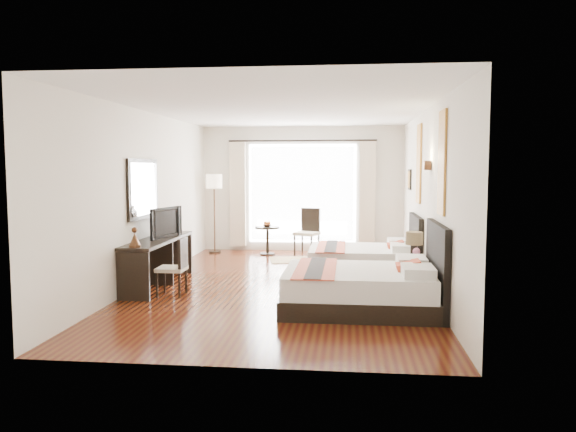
# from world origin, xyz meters

# --- Properties ---
(floor) EXTENTS (4.50, 7.50, 0.01)m
(floor) POSITION_xyz_m (0.00, 0.00, -0.01)
(floor) COLOR #3B100A
(floor) RESTS_ON ground
(ceiling) EXTENTS (4.50, 7.50, 0.02)m
(ceiling) POSITION_xyz_m (0.00, 0.00, 2.79)
(ceiling) COLOR white
(ceiling) RESTS_ON wall_headboard
(wall_headboard) EXTENTS (0.01, 7.50, 2.80)m
(wall_headboard) POSITION_xyz_m (2.25, 0.00, 1.40)
(wall_headboard) COLOR silver
(wall_headboard) RESTS_ON floor
(wall_desk) EXTENTS (0.01, 7.50, 2.80)m
(wall_desk) POSITION_xyz_m (-2.25, 0.00, 1.40)
(wall_desk) COLOR silver
(wall_desk) RESTS_ON floor
(wall_window) EXTENTS (4.50, 0.01, 2.80)m
(wall_window) POSITION_xyz_m (0.00, 3.75, 1.40)
(wall_window) COLOR silver
(wall_window) RESTS_ON floor
(wall_entry) EXTENTS (4.50, 0.01, 2.80)m
(wall_entry) POSITION_xyz_m (0.00, -3.75, 1.40)
(wall_entry) COLOR silver
(wall_entry) RESTS_ON floor
(window_glass) EXTENTS (2.40, 0.02, 2.20)m
(window_glass) POSITION_xyz_m (0.00, 3.73, 1.30)
(window_glass) COLOR white
(window_glass) RESTS_ON wall_window
(sheer_curtain) EXTENTS (2.30, 0.02, 2.10)m
(sheer_curtain) POSITION_xyz_m (0.00, 3.67, 1.30)
(sheer_curtain) COLOR white
(sheer_curtain) RESTS_ON wall_window
(drape_left) EXTENTS (0.35, 0.14, 2.35)m
(drape_left) POSITION_xyz_m (-1.45, 3.63, 1.28)
(drape_left) COLOR #C0AA95
(drape_left) RESTS_ON floor
(drape_right) EXTENTS (0.35, 0.14, 2.35)m
(drape_right) POSITION_xyz_m (1.45, 3.63, 1.28)
(drape_right) COLOR #C0AA95
(drape_right) RESTS_ON floor
(art_panel_near) EXTENTS (0.03, 0.50, 1.35)m
(art_panel_near) POSITION_xyz_m (2.23, -1.41, 1.95)
(art_panel_near) COLOR #974615
(art_panel_near) RESTS_ON wall_headboard
(art_panel_far) EXTENTS (0.03, 0.50, 1.35)m
(art_panel_far) POSITION_xyz_m (2.23, 0.98, 1.95)
(art_panel_far) COLOR #974615
(art_panel_far) RESTS_ON wall_headboard
(wall_sconce) EXTENTS (0.10, 0.14, 0.14)m
(wall_sconce) POSITION_xyz_m (2.19, -0.33, 1.92)
(wall_sconce) COLOR #402717
(wall_sconce) RESTS_ON wall_headboard
(mirror_frame) EXTENTS (0.04, 1.25, 0.95)m
(mirror_frame) POSITION_xyz_m (-2.22, -0.21, 1.55)
(mirror_frame) COLOR black
(mirror_frame) RESTS_ON wall_desk
(mirror_glass) EXTENTS (0.01, 1.12, 0.82)m
(mirror_glass) POSITION_xyz_m (-2.19, -0.21, 1.55)
(mirror_glass) COLOR white
(mirror_glass) RESTS_ON mirror_frame
(bed_near) EXTENTS (2.07, 1.61, 1.16)m
(bed_near) POSITION_xyz_m (1.27, -1.41, 0.30)
(bed_near) COLOR black
(bed_near) RESTS_ON floor
(bed_far) EXTENTS (1.90, 1.48, 1.06)m
(bed_far) POSITION_xyz_m (1.35, 0.98, 0.28)
(bed_far) COLOR black
(bed_far) RESTS_ON floor
(nightstand) EXTENTS (0.39, 0.49, 0.47)m
(nightstand) POSITION_xyz_m (2.01, -0.33, 0.23)
(nightstand) COLOR black
(nightstand) RESTS_ON floor
(table_lamp) EXTENTS (0.26, 0.26, 0.41)m
(table_lamp) POSITION_xyz_m (2.04, -0.21, 0.78)
(table_lamp) COLOR black
(table_lamp) RESTS_ON nightstand
(vase) EXTENTS (0.16, 0.16, 0.13)m
(vase) POSITION_xyz_m (2.04, -0.51, 0.56)
(vase) COLOR black
(vase) RESTS_ON nightstand
(console_desk) EXTENTS (0.50, 2.20, 0.76)m
(console_desk) POSITION_xyz_m (-1.99, -0.21, 0.38)
(console_desk) COLOR black
(console_desk) RESTS_ON floor
(television) EXTENTS (0.33, 0.86, 0.50)m
(television) POSITION_xyz_m (-1.97, -0.08, 1.00)
(television) COLOR black
(television) RESTS_ON console_desk
(bronze_figurine) EXTENTS (0.22, 0.22, 0.25)m
(bronze_figurine) POSITION_xyz_m (-1.99, -1.19, 0.88)
(bronze_figurine) COLOR #402717
(bronze_figurine) RESTS_ON console_desk
(desk_chair) EXTENTS (0.40, 0.40, 0.86)m
(desk_chair) POSITION_xyz_m (-1.53, -0.90, 0.26)
(desk_chair) COLOR #BAAD8F
(desk_chair) RESTS_ON floor
(floor_lamp) EXTENTS (0.35, 0.35, 1.74)m
(floor_lamp) POSITION_xyz_m (-1.90, 3.24, 1.47)
(floor_lamp) COLOR black
(floor_lamp) RESTS_ON floor
(side_table) EXTENTS (0.53, 0.53, 0.61)m
(side_table) POSITION_xyz_m (-0.70, 3.10, 0.31)
(side_table) COLOR black
(side_table) RESTS_ON floor
(fruit_bowl) EXTENTS (0.20, 0.20, 0.05)m
(fruit_bowl) POSITION_xyz_m (-0.70, 3.08, 0.63)
(fruit_bowl) COLOR #412717
(fruit_bowl) RESTS_ON side_table
(window_chair) EXTENTS (0.60, 0.60, 1.00)m
(window_chair) POSITION_xyz_m (0.15, 3.19, 0.31)
(window_chair) COLOR #BAAD8F
(window_chair) RESTS_ON floor
(jute_rug) EXTENTS (1.37, 1.07, 0.01)m
(jute_rug) POSITION_xyz_m (0.07, 2.46, 0.01)
(jute_rug) COLOR tan
(jute_rug) RESTS_ON floor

